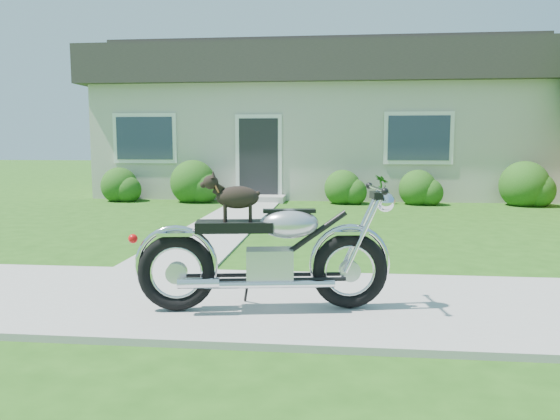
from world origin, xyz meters
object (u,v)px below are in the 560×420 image
object	(u,v)px
potted_plant_right	(381,189)
motorcycle_with_dog	(268,252)
house	(321,121)
potted_plant_left	(192,189)

from	to	relation	value
potted_plant_right	motorcycle_with_dog	distance (m)	9.04
potted_plant_right	motorcycle_with_dog	size ratio (longest dim) A/B	0.32
house	motorcycle_with_dog	world-z (taller)	house
house	potted_plant_right	size ratio (longest dim) A/B	17.74
potted_plant_right	motorcycle_with_dog	xyz separation A→B (m)	(-1.65, -8.88, 0.20)
potted_plant_left	potted_plant_right	xyz separation A→B (m)	(4.74, 0.00, 0.02)
house	potted_plant_left	world-z (taller)	house
potted_plant_left	motorcycle_with_dog	distance (m)	9.40
potted_plant_left	potted_plant_right	bearing A→B (deg)	0.00
potted_plant_right	house	bearing A→B (deg)	114.77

